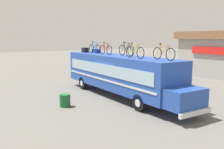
{
  "coord_description": "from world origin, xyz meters",
  "views": [
    {
      "loc": [
        14.23,
        -9.59,
        4.13
      ],
      "look_at": [
        -0.69,
        0.0,
        1.45
      ],
      "focal_mm": 39.39,
      "sensor_mm": 36.0,
      "label": 1
    }
  ],
  "objects_px": {
    "rooftop_bicycle_3": "(126,50)",
    "trash_bin": "(65,100)",
    "luggage_bag_1": "(85,50)",
    "luggage_bag_2": "(96,51)",
    "rooftop_bicycle_4": "(135,52)",
    "rooftop_bicycle_1": "(95,48)",
    "rooftop_bicycle_2": "(106,49)",
    "rooftop_bicycle_5": "(164,53)",
    "bus": "(119,73)"
  },
  "relations": [
    {
      "from": "rooftop_bicycle_4",
      "to": "trash_bin",
      "type": "relative_size",
      "value": 2.32
    },
    {
      "from": "trash_bin",
      "to": "rooftop_bicycle_4",
      "type": "bearing_deg",
      "value": 63.87
    },
    {
      "from": "luggage_bag_1",
      "to": "rooftop_bicycle_3",
      "type": "xyz_separation_m",
      "value": [
        5.15,
        0.56,
        0.21
      ]
    },
    {
      "from": "luggage_bag_1",
      "to": "rooftop_bicycle_4",
      "type": "bearing_deg",
      "value": -1.24
    },
    {
      "from": "rooftop_bicycle_5",
      "to": "rooftop_bicycle_4",
      "type": "bearing_deg",
      "value": -163.38
    },
    {
      "from": "luggage_bag_1",
      "to": "rooftop_bicycle_2",
      "type": "bearing_deg",
      "value": -0.19
    },
    {
      "from": "luggage_bag_1",
      "to": "rooftop_bicycle_4",
      "type": "distance_m",
      "value": 6.99
    },
    {
      "from": "luggage_bag_2",
      "to": "bus",
      "type": "bearing_deg",
      "value": -5.02
    },
    {
      "from": "luggage_bag_1",
      "to": "rooftop_bicycle_2",
      "type": "xyz_separation_m",
      "value": [
        3.38,
        -0.01,
        0.18
      ]
    },
    {
      "from": "rooftop_bicycle_4",
      "to": "rooftop_bicycle_5",
      "type": "height_order",
      "value": "same"
    },
    {
      "from": "trash_bin",
      "to": "rooftop_bicycle_1",
      "type": "bearing_deg",
      "value": 132.04
    },
    {
      "from": "luggage_bag_1",
      "to": "rooftop_bicycle_1",
      "type": "distance_m",
      "value": 1.46
    },
    {
      "from": "bus",
      "to": "luggage_bag_2",
      "type": "relative_size",
      "value": 16.59
    },
    {
      "from": "bus",
      "to": "luggage_bag_1",
      "type": "distance_m",
      "value": 4.98
    },
    {
      "from": "rooftop_bicycle_2",
      "to": "luggage_bag_2",
      "type": "bearing_deg",
      "value": 166.79
    },
    {
      "from": "luggage_bag_1",
      "to": "luggage_bag_2",
      "type": "bearing_deg",
      "value": 34.36
    },
    {
      "from": "rooftop_bicycle_3",
      "to": "luggage_bag_1",
      "type": "bearing_deg",
      "value": -173.83
    },
    {
      "from": "rooftop_bicycle_1",
      "to": "luggage_bag_2",
      "type": "bearing_deg",
      "value": 141.53
    },
    {
      "from": "bus",
      "to": "rooftop_bicycle_5",
      "type": "distance_m",
      "value": 4.37
    },
    {
      "from": "luggage_bag_1",
      "to": "luggage_bag_2",
      "type": "relative_size",
      "value": 0.73
    },
    {
      "from": "luggage_bag_2",
      "to": "rooftop_bicycle_4",
      "type": "distance_m",
      "value": 6.18
    },
    {
      "from": "luggage_bag_1",
      "to": "luggage_bag_2",
      "type": "distance_m",
      "value": 1.03
    },
    {
      "from": "rooftop_bicycle_4",
      "to": "rooftop_bicycle_1",
      "type": "bearing_deg",
      "value": 177.25
    },
    {
      "from": "rooftop_bicycle_3",
      "to": "trash_bin",
      "type": "bearing_deg",
      "value": -90.43
    },
    {
      "from": "rooftop_bicycle_3",
      "to": "rooftop_bicycle_4",
      "type": "relative_size",
      "value": 1.0
    },
    {
      "from": "luggage_bag_1",
      "to": "rooftop_bicycle_1",
      "type": "relative_size",
      "value": 0.3
    },
    {
      "from": "luggage_bag_1",
      "to": "rooftop_bicycle_3",
      "type": "relative_size",
      "value": 0.31
    },
    {
      "from": "bus",
      "to": "rooftop_bicycle_3",
      "type": "bearing_deg",
      "value": 40.84
    },
    {
      "from": "luggage_bag_2",
      "to": "rooftop_bicycle_5",
      "type": "xyz_separation_m",
      "value": [
        8.0,
        -0.18,
        0.24
      ]
    },
    {
      "from": "bus",
      "to": "rooftop_bicycle_4",
      "type": "distance_m",
      "value": 2.74
    },
    {
      "from": "rooftop_bicycle_2",
      "to": "rooftop_bicycle_5",
      "type": "height_order",
      "value": "rooftop_bicycle_5"
    },
    {
      "from": "bus",
      "to": "rooftop_bicycle_3",
      "type": "xyz_separation_m",
      "value": [
        0.37,
        0.32,
        1.6
      ]
    },
    {
      "from": "luggage_bag_1",
      "to": "luggage_bag_2",
      "type": "height_order",
      "value": "luggage_bag_1"
    },
    {
      "from": "luggage_bag_2",
      "to": "rooftop_bicycle_2",
      "type": "height_order",
      "value": "rooftop_bicycle_2"
    },
    {
      "from": "bus",
      "to": "luggage_bag_2",
      "type": "distance_m",
      "value": 4.16
    },
    {
      "from": "rooftop_bicycle_3",
      "to": "trash_bin",
      "type": "xyz_separation_m",
      "value": [
        -0.03,
        -4.52,
        -2.92
      ]
    },
    {
      "from": "rooftop_bicycle_1",
      "to": "rooftop_bicycle_5",
      "type": "bearing_deg",
      "value": 2.26
    },
    {
      "from": "bus",
      "to": "luggage_bag_2",
      "type": "xyz_separation_m",
      "value": [
        -3.93,
        0.34,
        1.34
      ]
    },
    {
      "from": "rooftop_bicycle_2",
      "to": "luggage_bag_1",
      "type": "bearing_deg",
      "value": 179.81
    },
    {
      "from": "trash_bin",
      "to": "rooftop_bicycle_2",
      "type": "bearing_deg",
      "value": 113.71
    },
    {
      "from": "rooftop_bicycle_1",
      "to": "trash_bin",
      "type": "relative_size",
      "value": 2.38
    },
    {
      "from": "luggage_bag_1",
      "to": "rooftop_bicycle_1",
      "type": "height_order",
      "value": "rooftop_bicycle_1"
    },
    {
      "from": "rooftop_bicycle_2",
      "to": "rooftop_bicycle_4",
      "type": "relative_size",
      "value": 0.93
    },
    {
      "from": "bus",
      "to": "rooftop_bicycle_4",
      "type": "bearing_deg",
      "value": -10.01
    },
    {
      "from": "rooftop_bicycle_2",
      "to": "trash_bin",
      "type": "bearing_deg",
      "value": -66.29
    },
    {
      "from": "rooftop_bicycle_1",
      "to": "rooftop_bicycle_3",
      "type": "bearing_deg",
      "value": 6.79
    },
    {
      "from": "luggage_bag_1",
      "to": "rooftop_bicycle_4",
      "type": "relative_size",
      "value": 0.31
    },
    {
      "from": "luggage_bag_2",
      "to": "luggage_bag_1",
      "type": "bearing_deg",
      "value": -145.64
    },
    {
      "from": "trash_bin",
      "to": "luggage_bag_2",
      "type": "bearing_deg",
      "value": 133.18
    },
    {
      "from": "luggage_bag_1",
      "to": "trash_bin",
      "type": "bearing_deg",
      "value": -37.75
    }
  ]
}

